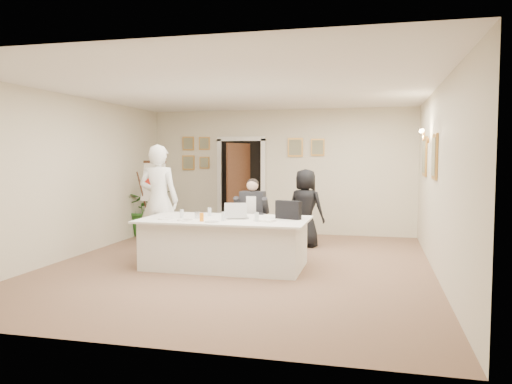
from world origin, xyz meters
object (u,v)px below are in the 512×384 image
Objects in this scene: standing_woman at (305,208)px; oj_glass at (202,217)px; paper_stack at (265,220)px; conference_table at (225,242)px; standing_man at (159,200)px; steel_jug at (197,215)px; seated_man at (252,216)px; laptop at (238,210)px; flip_chart at (156,205)px; potted_palm at (147,207)px; laptop_bag at (288,210)px.

oj_glass is at bearing 81.00° from standing_woman.
oj_glass is (-0.92, -0.24, 0.05)m from paper_stack.
standing_man reaches higher than conference_table.
steel_jug is (-1.43, -2.16, 0.08)m from standing_woman.
seated_man reaches higher than laptop.
oj_glass is at bearing -52.53° from flip_chart.
flip_chart is at bearing 141.71° from paper_stack.
oj_glass is at bearing -52.18° from potted_palm.
standing_woman reaches higher than seated_man.
steel_jug is (-0.62, -0.16, -0.08)m from laptop.
flip_chart is 0.79m from potted_palm.
conference_table is 6.39× the size of laptop_bag.
flip_chart is 14.74× the size of steel_jug.
seated_man reaches higher than paper_stack.
paper_stack is (0.50, -1.21, 0.10)m from seated_man.
flip_chart is 0.83× the size of standing_man.
paper_stack is (0.68, -0.19, 0.40)m from conference_table.
flip_chart is 3.09m from oj_glass.
standing_man is at bearing 138.22° from oj_glass.
flip_chart is 5.62× the size of paper_stack.
laptop reaches higher than steel_jug.
steel_jug is (0.98, -0.71, -0.15)m from standing_man.
paper_stack is at bearing -5.00° from steel_jug.
laptop_bag is at bearing 107.03° from standing_woman.
flip_chart is at bearing -64.40° from standing_man.
paper_stack is at bearing -111.80° from laptop_bag.
flip_chart is 3.11m from standing_woman.
standing_man is 2.44m from laptop_bag.
oj_glass is (2.37, -3.05, 0.22)m from potted_palm.
laptop_bag is at bearing 49.88° from paper_stack.
paper_stack is (-0.31, -2.25, 0.04)m from standing_woman.
steel_jug is at bearing 120.25° from oj_glass.
flip_chart is 3.03m from laptop.
potted_palm is 9.57× the size of oj_glass.
standing_man is 1.57× the size of potted_palm.
laptop is at bearing -99.77° from seated_man.
laptop_bag is at bearing -30.94° from flip_chart.
steel_jug is (2.17, -2.71, 0.21)m from potted_palm.
standing_woman is 5.23× the size of paper_stack.
potted_palm is (-2.79, 1.60, -0.07)m from seated_man.
steel_jug is at bearing -51.34° from potted_palm.
laptop_bag is at bearing -34.41° from potted_palm.
laptop is at bearing 49.31° from oj_glass.
paper_stack is 2.62× the size of steel_jug.
steel_jug is at bearing 73.78° from standing_woman.
standing_woman is 3.64m from potted_palm.
oj_glass is at bearing -116.27° from seated_man.
oj_glass reaches higher than paper_stack.
standing_man reaches higher than laptop_bag.
standing_woman is at bearing 108.09° from laptop_bag.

